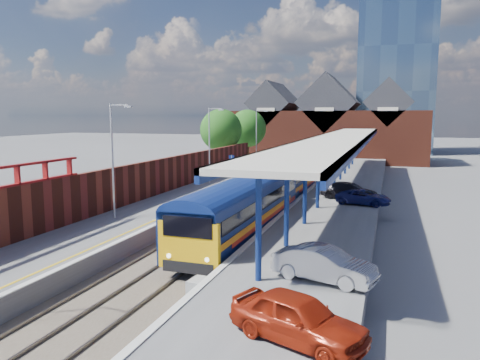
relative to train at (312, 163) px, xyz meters
The scene contains 24 objects.
ground 3.31m from the train, 125.95° to the right, with size 240.00×240.00×0.00m, color #5B5B5E.
ballast_bed 12.33m from the train, 97.06° to the right, with size 6.00×76.00×0.06m, color #473D33.
rails 12.31m from the train, 97.06° to the right, with size 4.51×76.00×0.14m.
left_platform 14.03m from the train, 120.11° to the right, with size 5.00×76.00×1.00m, color #565659.
right_platform 12.98m from the train, 69.51° to the right, with size 6.00×76.00×1.00m, color #565659.
coping_left 12.97m from the train, 111.06° to the right, with size 0.30×76.00×0.05m, color silver.
coping_right 12.22m from the train, 82.18° to the right, with size 0.30×76.00×0.05m, color silver.
yellow_line 13.20m from the train, 113.50° to the right, with size 0.14×76.00×0.01m, color yellow.
train is the anchor object (origin of this frame).
canopy 11.31m from the train, 68.46° to the right, with size 4.50×52.00×4.48m.
lamp_post_b 27.37m from the train, 106.78° to the right, with size 1.48×0.18×7.00m.
lamp_post_c 13.08m from the train, 127.99° to the right, with size 1.48×0.18×7.00m.
lamp_post_d 10.26m from the train, 142.90° to the left, with size 1.48×0.18×7.00m.
platform_sign 10.36m from the train, 128.86° to the right, with size 0.55×0.08×2.50m.
brick_wall 20.86m from the train, 117.38° to the right, with size 0.35×50.00×3.86m.
station_building 26.20m from the train, 93.29° to the left, with size 30.00×12.12×13.78m.
glass_tower 51.94m from the train, 79.94° to the left, with size 14.20×14.20×40.30m.
tree_near 12.86m from the train, 162.00° to the left, with size 5.20×5.20×8.10m.
tree_far 16.38m from the train, 132.47° to the left, with size 5.20×5.20×8.10m.
parked_car_red 38.87m from the train, 81.31° to the right, with size 1.62×4.03×1.37m, color maroon.
parked_car_silver 33.86m from the train, 79.95° to the right, with size 1.38×3.96×1.31m, color #B3B3B8.
parked_car_dark 15.90m from the train, 70.44° to the right, with size 1.76×4.34×1.26m, color black.
parked_car_blue 18.11m from the train, 69.15° to the right, with size 1.75×3.80×1.06m, color navy.
relay_cabinet 34.73m from the train, 87.84° to the right, with size 0.70×0.90×1.00m, color #9B9DA0.
Camera 1 is at (9.63, -18.63, 7.27)m, focal length 35.00 mm.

